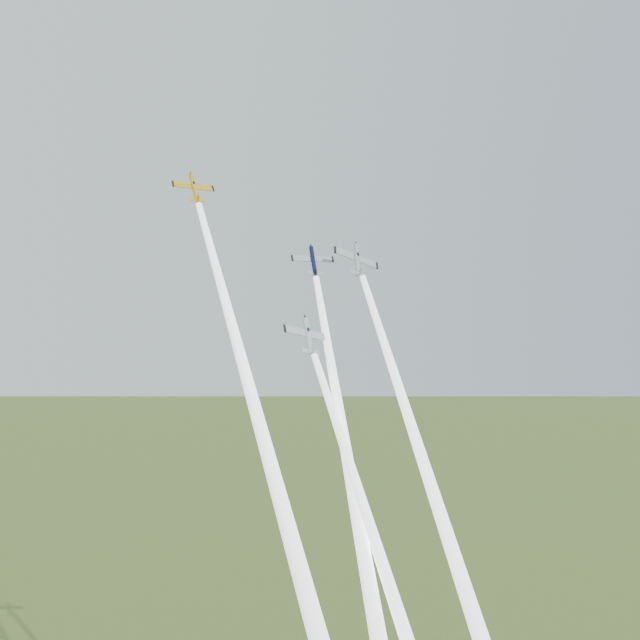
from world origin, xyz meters
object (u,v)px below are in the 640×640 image
at_px(plane_navy, 313,261).
at_px(plane_yellow, 194,188).
at_px(plane_silver_right, 357,260).
at_px(plane_silver_low, 308,336).

bearing_deg(plane_navy, plane_yellow, 174.50).
height_order(plane_yellow, plane_navy, plane_yellow).
bearing_deg(plane_silver_right, plane_yellow, 159.82).
bearing_deg(plane_navy, plane_silver_low, -108.39).
distance_m(plane_navy, plane_silver_low, 14.93).
bearing_deg(plane_yellow, plane_silver_right, -25.72).
distance_m(plane_silver_right, plane_silver_low, 16.16).
relative_size(plane_navy, plane_silver_right, 0.86).
relative_size(plane_silver_right, plane_silver_low, 1.05).
height_order(plane_silver_right, plane_silver_low, plane_silver_right).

